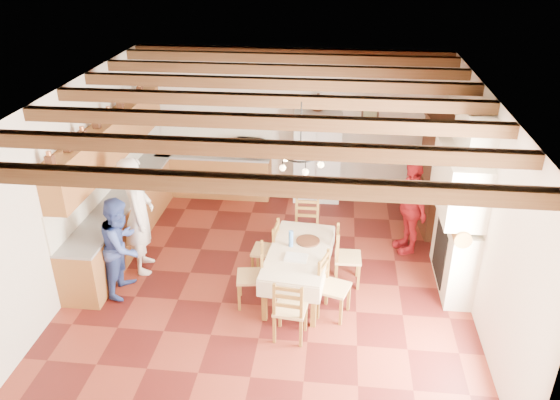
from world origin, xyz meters
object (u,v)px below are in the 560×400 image
object	(u,v)px
dining_table	(299,255)
chair_right_far	(348,256)
hutch	(438,176)
chair_left_near	(251,275)
person_woman_red	(410,206)
microwave	(249,148)
chair_end_near	(290,308)
person_man	(139,215)
refrigerator	(317,154)
chair_end_far	(306,229)
person_woman_blue	(122,246)
chair_right_near	(334,287)
chair_left_far	(265,249)

from	to	relation	value
dining_table	chair_right_far	xyz separation A→B (m)	(0.74, 0.34, -0.18)
hutch	chair_left_near	bearing A→B (deg)	-143.45
hutch	person_woman_red	xyz separation A→B (m)	(-0.54, -0.84, -0.21)
chair_left_near	person_woman_red	distance (m)	3.04
hutch	microwave	bearing A→B (deg)	159.77
chair_end_near	microwave	bearing A→B (deg)	-67.35
person_man	refrigerator	bearing A→B (deg)	-55.15
chair_end_far	person_man	distance (m)	2.74
chair_end_near	microwave	distance (m)	4.52
refrigerator	chair_left_near	xyz separation A→B (m)	(-0.77, -3.73, -0.44)
microwave	chair_left_near	bearing A→B (deg)	-73.15
dining_table	microwave	distance (m)	3.53
hutch	person_woman_red	bearing A→B (deg)	-127.80
person_man	person_woman_blue	distance (m)	0.65
refrigerator	dining_table	bearing A→B (deg)	-93.91
refrigerator	person_woman_blue	distance (m)	4.53
chair_right_near	chair_right_far	world-z (taller)	same
chair_left_near	microwave	distance (m)	3.70
dining_table	person_man	size ratio (longest dim) A/B	0.91
dining_table	person_woman_blue	xyz separation A→B (m)	(-2.63, -0.22, 0.12)
chair_left_near	person_woman_blue	distance (m)	1.98
chair_right_far	chair_end_far	size ratio (longest dim) A/B	1.00
hutch	chair_left_far	distance (m)	3.47
chair_end_far	person_woman_blue	distance (m)	3.00
hutch	chair_right_far	bearing A→B (deg)	-133.60
chair_right_far	chair_end_far	world-z (taller)	same
hutch	chair_right_far	xyz separation A→B (m)	(-1.56, -1.96, -0.56)
microwave	chair_right_far	bearing A→B (deg)	-48.14
chair_end_near	chair_end_far	world-z (taller)	same
refrigerator	chair_left_near	world-z (taller)	refrigerator
chair_left_near	person_woman_red	world-z (taller)	person_woman_red
chair_left_far	microwave	size ratio (longest dim) A/B	1.73
chair_end_far	chair_right_far	bearing A→B (deg)	-49.02
chair_left_near	chair_right_far	distance (m)	1.57
microwave	person_woman_blue	bearing A→B (deg)	-103.76
refrigerator	microwave	xyz separation A→B (m)	(-1.38, -0.12, 0.13)
chair_end_near	person_woman_blue	world-z (taller)	person_woman_blue
refrigerator	microwave	bearing A→B (deg)	-177.30
chair_left_near	person_woman_blue	xyz separation A→B (m)	(-1.95, 0.12, 0.30)
hutch	dining_table	world-z (taller)	hutch
dining_table	chair_right_far	distance (m)	0.83
chair_end_far	microwave	world-z (taller)	microwave
chair_right_far	person_woman_blue	bearing A→B (deg)	98.21
chair_end_near	chair_end_far	bearing A→B (deg)	-85.33
chair_left_near	chair_right_near	distance (m)	1.23
dining_table	chair_right_near	size ratio (longest dim) A/B	1.84
chair_right_far	chair_end_near	world-z (taller)	same
refrigerator	chair_right_far	distance (m)	3.15
person_woman_blue	refrigerator	bearing A→B (deg)	-34.21
person_man	person_woman_blue	size ratio (longest dim) A/B	1.25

